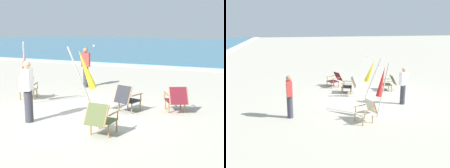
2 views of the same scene
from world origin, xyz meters
The scene contains 9 objects.
ground_plane centered at (0.00, 0.00, 0.00)m, with size 80.00×80.00×0.00m, color #B7AF9E.
beach_chair_far_center centered at (2.42, 1.48, 0.42)m, with size 0.85×0.93×0.78m.
beach_chair_back_left centered at (1.07, 0.94, 0.43)m, with size 0.74×0.83×0.81m.
beach_chair_front_right centered at (1.24, -1.17, 0.42)m, with size 0.61×0.77×0.79m.
beach_chair_back_right centered at (-2.64, 1.04, 0.43)m, with size 0.80×0.85×0.82m.
umbrella_furled_red centered at (-2.15, 0.37, 1.32)m, with size 0.58×0.67×2.03m.
umbrella_furled_yellow centered at (0.14, 0.15, 1.30)m, with size 0.66×0.71×2.00m.
person_near_chairs centered at (-1.84, 3.80, 0.84)m, with size 0.36×0.24×1.63m.
person_by_waterline centered at (-0.94, -1.00, 0.84)m, with size 0.29×0.38×1.63m.
Camera 2 is at (-11.29, 3.44, 3.68)m, focal length 42.00 mm.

